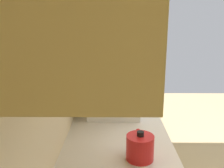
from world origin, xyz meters
name	(u,v)px	position (x,y,z in m)	size (l,w,h in m)	color
wall_back	(68,47)	(0.00, 1.68, 1.40)	(4.42, 0.12, 2.80)	beige
oven_range	(115,98)	(1.61, 1.30, 0.46)	(0.67, 0.65, 1.06)	black
microwave	(114,95)	(-0.04, 1.32, 1.02)	(0.49, 0.39, 0.27)	white
bowl	(128,90)	(0.44, 1.18, 0.92)	(0.12, 0.12, 0.06)	silver
kettle	(140,147)	(-0.75, 1.18, 0.95)	(0.20, 0.15, 0.16)	red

